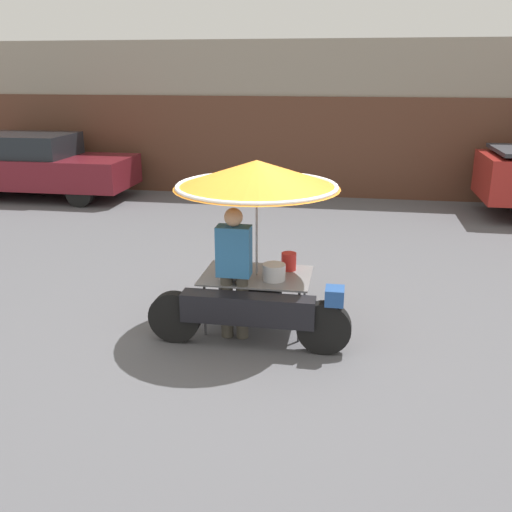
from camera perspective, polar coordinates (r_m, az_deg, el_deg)
ground_plane at (r=6.78m, az=0.03°, el=-7.77°), size 36.00×36.00×0.00m
shopfront_building at (r=14.88m, az=5.91°, el=13.62°), size 28.00×2.06×3.63m
vendor_motorcycle_cart at (r=6.44m, az=0.01°, el=5.49°), size 2.28×1.89×2.01m
vendor_person at (r=6.39m, az=-2.21°, el=-1.13°), size 0.38×0.22×1.54m
parked_car at (r=14.78m, az=-21.23°, el=8.45°), size 4.57×1.79×1.52m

